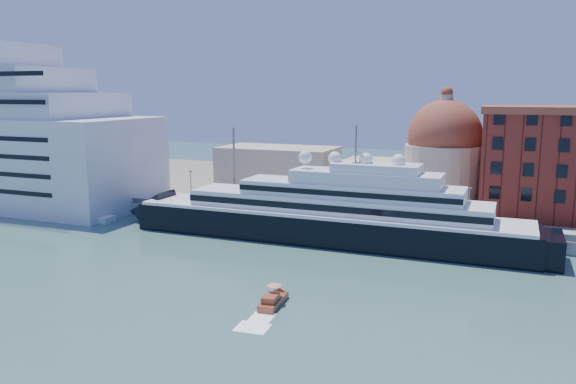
% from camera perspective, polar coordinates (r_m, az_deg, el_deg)
% --- Properties ---
extents(ground, '(400.00, 400.00, 0.00)m').
position_cam_1_polar(ground, '(89.51, -3.72, -8.19)').
color(ground, '#3A655F').
rests_on(ground, ground).
extents(quay, '(180.00, 10.00, 2.50)m').
position_cam_1_polar(quay, '(119.58, 3.36, -2.87)').
color(quay, gray).
rests_on(quay, ground).
extents(land, '(260.00, 72.00, 2.00)m').
position_cam_1_polar(land, '(158.28, 8.12, 0.15)').
color(land, slate).
rests_on(land, ground).
extents(quay_fence, '(180.00, 0.10, 1.20)m').
position_cam_1_polar(quay_fence, '(115.02, 2.65, -2.45)').
color(quay_fence, slate).
rests_on(quay_fence, quay).
extents(superyacht, '(86.61, 12.01, 25.88)m').
position_cam_1_polar(superyacht, '(108.08, 2.52, -2.52)').
color(superyacht, black).
rests_on(superyacht, ground).
extents(service_barge, '(11.42, 4.05, 2.55)m').
position_cam_1_polar(service_barge, '(131.54, -19.43, -2.48)').
color(service_barge, white).
rests_on(service_barge, ground).
extents(water_taxi, '(2.69, 6.76, 3.14)m').
position_cam_1_polar(water_taxi, '(76.13, -1.54, -10.92)').
color(water_taxi, maroon).
rests_on(water_taxi, ground).
extents(church, '(66.00, 18.00, 25.50)m').
position_cam_1_polar(church, '(138.73, 9.05, 2.87)').
color(church, beige).
rests_on(church, land).
extents(lamp_posts, '(120.80, 2.40, 18.00)m').
position_cam_1_polar(lamp_posts, '(120.98, -2.56, 1.43)').
color(lamp_posts, slate).
rests_on(lamp_posts, quay).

